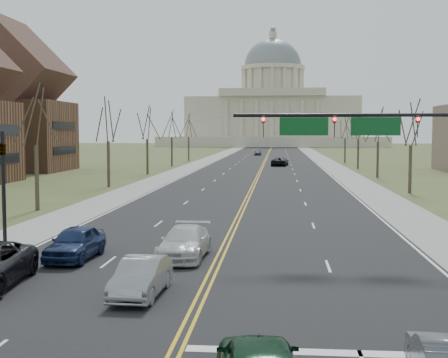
% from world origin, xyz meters
% --- Properties ---
extents(ground, '(600.00, 600.00, 0.00)m').
position_xyz_m(ground, '(0.00, 0.00, 0.00)').
color(ground, '#44552A').
rests_on(ground, ground).
extents(road, '(20.00, 380.00, 0.01)m').
position_xyz_m(road, '(0.00, 110.00, 0.01)').
color(road, black).
rests_on(road, ground).
extents(cross_road, '(120.00, 14.00, 0.01)m').
position_xyz_m(cross_road, '(0.00, 6.00, 0.01)').
color(cross_road, black).
rests_on(cross_road, ground).
extents(sidewalk_left, '(4.00, 380.00, 0.03)m').
position_xyz_m(sidewalk_left, '(-12.00, 110.00, 0.01)').
color(sidewalk_left, gray).
rests_on(sidewalk_left, ground).
extents(sidewalk_right, '(4.00, 380.00, 0.03)m').
position_xyz_m(sidewalk_right, '(12.00, 110.00, 0.01)').
color(sidewalk_right, gray).
rests_on(sidewalk_right, ground).
extents(center_line, '(0.42, 380.00, 0.01)m').
position_xyz_m(center_line, '(0.00, 110.00, 0.01)').
color(center_line, gold).
rests_on(center_line, road).
extents(edge_line_left, '(0.15, 380.00, 0.01)m').
position_xyz_m(edge_line_left, '(-9.80, 110.00, 0.01)').
color(edge_line_left, silver).
rests_on(edge_line_left, road).
extents(edge_line_right, '(0.15, 380.00, 0.01)m').
position_xyz_m(edge_line_right, '(9.80, 110.00, 0.01)').
color(edge_line_right, silver).
rests_on(edge_line_right, road).
extents(stop_bar, '(9.50, 0.50, 0.01)m').
position_xyz_m(stop_bar, '(5.00, -1.00, 0.01)').
color(stop_bar, silver).
rests_on(stop_bar, road).
extents(capitol, '(90.00, 60.00, 50.00)m').
position_xyz_m(capitol, '(0.00, 249.91, 14.20)').
color(capitol, beige).
rests_on(capitol, ground).
extents(signal_mast, '(12.12, 0.44, 7.20)m').
position_xyz_m(signal_mast, '(7.45, 13.50, 5.76)').
color(signal_mast, black).
rests_on(signal_mast, ground).
extents(signal_left, '(0.32, 0.36, 6.00)m').
position_xyz_m(signal_left, '(-11.50, 13.50, 3.71)').
color(signal_left, black).
rests_on(signal_left, ground).
extents(tree_l_0, '(3.96, 3.96, 9.00)m').
position_xyz_m(tree_l_0, '(-15.50, 28.00, 6.94)').
color(tree_l_0, '#32281D').
rests_on(tree_l_0, ground).
extents(tree_r_1, '(3.74, 3.74, 8.50)m').
position_xyz_m(tree_r_1, '(15.50, 44.00, 6.55)').
color(tree_r_1, '#32281D').
rests_on(tree_r_1, ground).
extents(tree_l_1, '(3.96, 3.96, 9.00)m').
position_xyz_m(tree_l_1, '(-15.50, 48.00, 6.94)').
color(tree_l_1, '#32281D').
rests_on(tree_l_1, ground).
extents(tree_r_2, '(3.74, 3.74, 8.50)m').
position_xyz_m(tree_r_2, '(15.50, 64.00, 6.55)').
color(tree_r_2, '#32281D').
rests_on(tree_r_2, ground).
extents(tree_l_2, '(3.96, 3.96, 9.00)m').
position_xyz_m(tree_l_2, '(-15.50, 68.00, 6.94)').
color(tree_l_2, '#32281D').
rests_on(tree_l_2, ground).
extents(tree_r_3, '(3.74, 3.74, 8.50)m').
position_xyz_m(tree_r_3, '(15.50, 84.00, 6.55)').
color(tree_r_3, '#32281D').
rests_on(tree_r_3, ground).
extents(tree_l_3, '(3.96, 3.96, 9.00)m').
position_xyz_m(tree_l_3, '(-15.50, 88.00, 6.94)').
color(tree_l_3, '#32281D').
rests_on(tree_l_3, ground).
extents(tree_r_4, '(3.74, 3.74, 8.50)m').
position_xyz_m(tree_r_4, '(15.50, 104.00, 6.55)').
color(tree_r_4, '#32281D').
rests_on(tree_r_4, ground).
extents(tree_l_4, '(3.96, 3.96, 9.00)m').
position_xyz_m(tree_l_4, '(-15.50, 108.00, 6.94)').
color(tree_l_4, '#32281D').
rests_on(tree_l_4, ground).
extents(bldg_left_far, '(17.10, 14.28, 23.25)m').
position_xyz_m(bldg_left_far, '(-38.00, 74.00, 9.54)').
color(bldg_left_far, brown).
rests_on(bldg_left_far, ground).
extents(car_sb_inner_lead, '(1.63, 4.27, 1.39)m').
position_xyz_m(car_sb_inner_lead, '(-2.19, 4.31, 0.71)').
color(car_sb_inner_lead, gray).
rests_on(car_sb_inner_lead, road).
extents(car_sb_inner_second, '(2.25, 5.18, 1.48)m').
position_xyz_m(car_sb_inner_second, '(-1.65, 11.20, 0.75)').
color(car_sb_inner_second, silver).
rests_on(car_sb_inner_second, road).
extents(car_sb_outer_second, '(2.03, 4.65, 1.56)m').
position_xyz_m(car_sb_outer_second, '(-6.70, 10.47, 0.79)').
color(car_sb_outer_second, navy).
rests_on(car_sb_outer_second, road).
extents(car_far_nb, '(3.22, 5.84, 1.55)m').
position_xyz_m(car_far_nb, '(2.98, 91.10, 0.79)').
color(car_far_nb, black).
rests_on(car_far_nb, road).
extents(car_far_sb, '(1.72, 4.18, 1.42)m').
position_xyz_m(car_far_sb, '(-2.42, 138.47, 0.72)').
color(car_far_sb, '#575960').
rests_on(car_far_sb, road).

